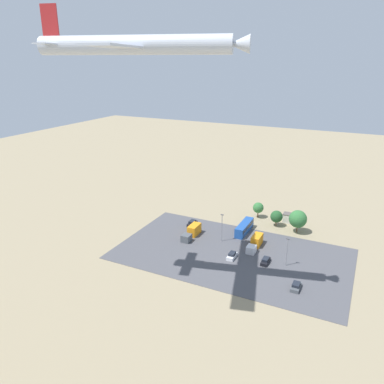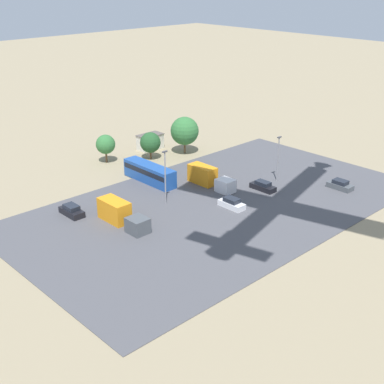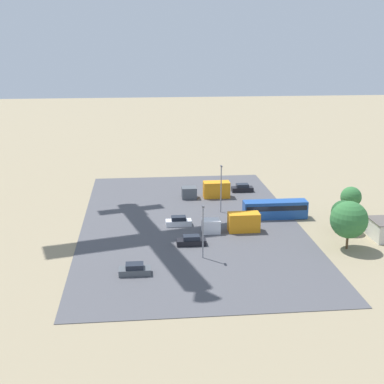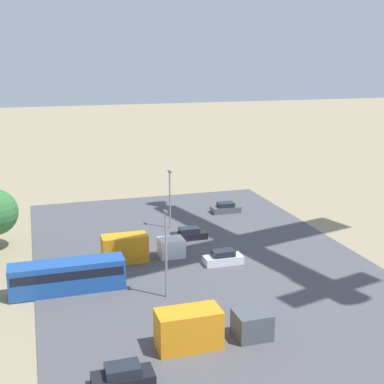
# 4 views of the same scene
# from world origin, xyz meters

# --- Properties ---
(ground_plane) EXTENTS (400.00, 400.00, 0.00)m
(ground_plane) POSITION_xyz_m (0.00, 0.00, 0.00)
(ground_plane) COLOR gray
(parking_lot_surface) EXTENTS (62.75, 35.96, 0.08)m
(parking_lot_surface) POSITION_xyz_m (0.00, 11.99, 0.04)
(parking_lot_surface) COLOR #4C4C51
(parking_lot_surface) RESTS_ON ground
(bus) EXTENTS (2.63, 10.96, 3.02)m
(bus) POSITION_xyz_m (1.32, -2.81, 1.71)
(bus) COLOR #1E4C9E
(bus) RESTS_ON ground
(parked_car_0) EXTENTS (1.94, 4.17, 1.50)m
(parked_car_0) POSITION_xyz_m (-19.40, 21.23, 0.71)
(parked_car_0) COLOR #4C5156
(parked_car_0) RESTS_ON ground
(parked_car_1) EXTENTS (1.81, 4.27, 1.56)m
(parked_car_1) POSITION_xyz_m (-0.91, 14.03, 0.73)
(parked_car_1) COLOR silver
(parked_car_1) RESTS_ON ground
(parked_car_2) EXTENTS (1.75, 4.40, 1.47)m
(parked_car_2) POSITION_xyz_m (-9.78, 12.80, 0.69)
(parked_car_2) COLOR black
(parked_car_2) RESTS_ON ground
(parked_car_3) EXTENTS (1.91, 4.31, 1.59)m
(parked_car_3) POSITION_xyz_m (18.12, -0.35, 0.74)
(parked_car_3) COLOR black
(parked_car_3) RESTS_ON ground
(parked_truck_0) EXTENTS (2.53, 9.31, 3.11)m
(parked_truck_0) POSITION_xyz_m (14.57, 6.97, 1.50)
(parked_truck_0) COLOR #4C5156
(parked_truck_0) RESTS_ON ground
(parked_truck_1) EXTENTS (2.38, 9.21, 3.03)m
(parked_truck_1) POSITION_xyz_m (-4.70, 5.34, 1.47)
(parked_truck_1) COLOR silver
(parked_truck_1) RESTS_ON ground
(light_pole_lot_centre) EXTENTS (0.90, 0.28, 7.75)m
(light_pole_lot_centre) POSITION_xyz_m (-14.84, 11.67, 4.38)
(light_pole_lot_centre) COLOR gray
(light_pole_lot_centre) RESTS_ON ground
(light_pole_lot_edge) EXTENTS (0.90, 0.28, 8.51)m
(light_pole_lot_edge) POSITION_xyz_m (5.37, 6.02, 4.77)
(light_pole_lot_edge) COLOR gray
(light_pole_lot_edge) RESTS_ON ground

